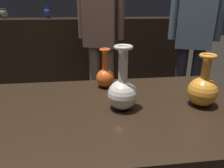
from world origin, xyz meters
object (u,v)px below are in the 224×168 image
at_px(vase_tall_behind, 105,76).
at_px(visitor_center_back, 101,32).
at_px(vase_centerpiece, 123,91).
at_px(shelf_vase_center, 88,8).
at_px(visitor_near_right, 194,33).
at_px(shelf_vase_far_left, 4,13).
at_px(vase_left_accent, 203,89).
at_px(shelf_vase_left, 48,12).

height_order(vase_tall_behind, visitor_center_back, visitor_center_back).
distance_m(vase_centerpiece, shelf_vase_center, 2.26).
height_order(vase_tall_behind, visitor_near_right, visitor_near_right).
height_order(vase_centerpiece, shelf_vase_far_left, shelf_vase_far_left).
relative_size(vase_centerpiece, vase_left_accent, 1.18).
xyz_separation_m(visitor_near_right, visitor_center_back, (-0.87, 0.21, -0.01)).
relative_size(vase_left_accent, visitor_near_right, 0.13).
xyz_separation_m(vase_centerpiece, visitor_center_back, (0.02, 1.41, 0.04)).
distance_m(shelf_vase_center, visitor_center_back, 0.86).
height_order(vase_tall_behind, shelf_vase_left, shelf_vase_left).
relative_size(shelf_vase_left, shelf_vase_far_left, 1.12).
distance_m(vase_tall_behind, vase_left_accent, 0.43).
distance_m(vase_left_accent, visitor_near_right, 1.35).
height_order(vase_left_accent, visitor_near_right, visitor_near_right).
distance_m(vase_centerpiece, visitor_near_right, 1.50).
distance_m(vase_left_accent, shelf_vase_center, 2.30).
relative_size(vase_left_accent, shelf_vase_far_left, 1.64).
distance_m(vase_centerpiece, vase_tall_behind, 0.23).
xyz_separation_m(shelf_vase_center, visitor_near_right, (0.97, -1.04, -0.20)).
xyz_separation_m(vase_left_accent, shelf_vase_far_left, (-1.43, 2.19, 0.19)).
distance_m(vase_tall_behind, shelf_vase_center, 2.03).
xyz_separation_m(shelf_vase_left, visitor_center_back, (0.62, -0.81, -0.16)).
distance_m(shelf_vase_left, shelf_vase_far_left, 0.52).
bearing_deg(shelf_vase_far_left, shelf_vase_center, 3.30).
bearing_deg(visitor_near_right, visitor_center_back, 10.10).
bearing_deg(visitor_near_right, vase_centerpiece, 77.08).
bearing_deg(shelf_vase_far_left, vase_left_accent, -56.90).
distance_m(shelf_vase_far_left, visitor_center_back, 1.38).
bearing_deg(visitor_center_back, vase_tall_behind, 109.65).
height_order(shelf_vase_far_left, visitor_center_back, visitor_center_back).
height_order(vase_centerpiece, shelf_vase_center, shelf_vase_center).
bearing_deg(vase_tall_behind, shelf_vase_far_left, 118.80).
bearing_deg(shelf_vase_far_left, vase_centerpiece, -62.88).
relative_size(visitor_near_right, visitor_center_back, 1.01).
bearing_deg(vase_left_accent, vase_tall_behind, 146.09).
bearing_deg(vase_centerpiece, visitor_near_right, 53.63).
height_order(shelf_vase_center, shelf_vase_left, shelf_vase_center).
relative_size(vase_tall_behind, vase_left_accent, 0.91).
bearing_deg(vase_centerpiece, shelf_vase_center, 91.99).
height_order(vase_tall_behind, vase_left_accent, vase_left_accent).
bearing_deg(shelf_vase_far_left, shelf_vase_left, 4.93).
xyz_separation_m(vase_tall_behind, shelf_vase_left, (-0.55, 2.00, 0.21)).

